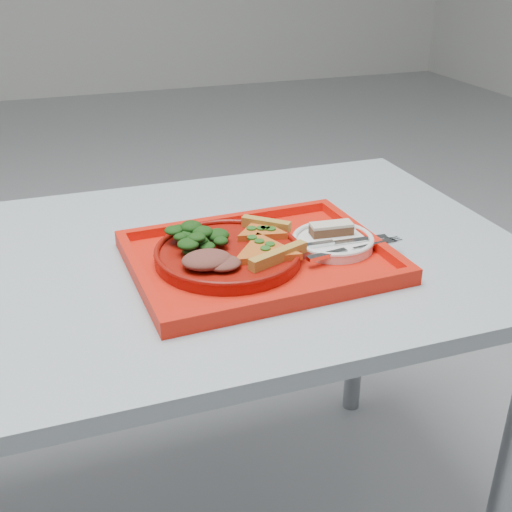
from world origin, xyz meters
name	(u,v)px	position (x,y,z in m)	size (l,w,h in m)	color
table	(100,305)	(0.00, 0.00, 0.68)	(1.60, 0.80, 0.75)	#99A2AB
tray_main	(259,261)	(0.28, -0.08, 0.76)	(0.45, 0.35, 0.01)	red
dinner_plate	(228,256)	(0.23, -0.07, 0.77)	(0.26, 0.26, 0.02)	maroon
side_plate	(333,243)	(0.43, -0.08, 0.77)	(0.15, 0.15, 0.01)	white
pizza_slice_a	(265,249)	(0.28, -0.10, 0.79)	(0.14, 0.12, 0.02)	orange
pizza_slice_b	(261,230)	(0.31, -0.02, 0.79)	(0.11, 0.09, 0.02)	orange
salad_heap	(198,234)	(0.18, -0.03, 0.80)	(0.09, 0.08, 0.05)	black
meat_portion	(207,260)	(0.18, -0.11, 0.79)	(0.09, 0.07, 0.03)	brown
dessert_bar	(331,229)	(0.43, -0.05, 0.79)	(0.08, 0.04, 0.02)	#4E291A
knife	(341,241)	(0.43, -0.10, 0.78)	(0.18, 0.02, 0.01)	silver
fork	(353,249)	(0.44, -0.13, 0.78)	(0.18, 0.02, 0.01)	silver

